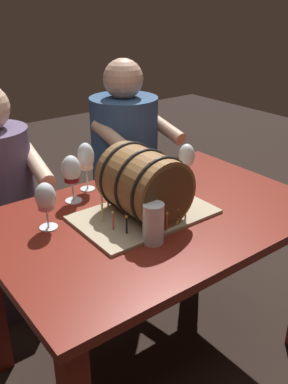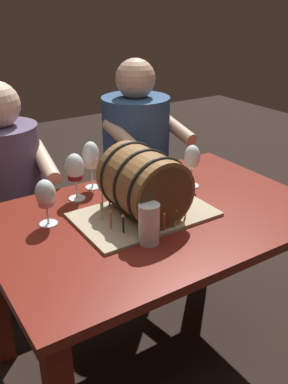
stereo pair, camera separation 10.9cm
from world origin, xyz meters
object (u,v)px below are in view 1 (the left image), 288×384
beer_pint (153,226)px  person_seated_left (2,214)px  wine_glass_amber (121,157)px  dining_table (155,239)px  person_seated_right (125,172)px  wine_glass_white (86,159)px  wine_glass_red (71,171)px  barrel_cake (144,186)px  wine_glass_rose (46,199)px  wine_glass_empty (187,157)px

beer_pint → person_seated_left: bearing=104.1°
wine_glass_amber → dining_table: bearing=-98.5°
beer_pint → person_seated_right: person_seated_right is taller
wine_glass_white → wine_glass_red: (-0.10, -0.07, -0.01)m
barrel_cake → wine_glass_red: (-0.15, 0.28, 0.01)m
wine_glass_red → beer_pint: bearing=-82.2°
wine_glass_rose → beer_pint: bearing=-51.9°
wine_glass_empty → beer_pint: wine_glass_empty is taller
wine_glass_white → wine_glass_red: wine_glass_white is taller
wine_glass_amber → person_seated_left: person_seated_left is taller
wine_glass_rose → wine_glass_white: 0.35m
wine_glass_red → person_seated_right: (0.56, 0.44, -0.29)m
wine_glass_empty → wine_glass_rose: size_ratio=1.07×
barrel_cake → wine_glass_amber: (0.10, 0.29, 0.01)m
wine_glass_amber → wine_glass_empty: bearing=-36.6°
beer_pint → person_seated_right: (0.50, 0.88, -0.22)m
wine_glass_amber → person_seated_left: (-0.41, 0.43, -0.32)m
beer_pint → wine_glass_rose: bearing=128.1°
wine_glass_empty → beer_pint: bearing=-144.9°
barrel_cake → wine_glass_white: barrel_cake is taller
wine_glass_amber → wine_glass_red: wine_glass_red is taller
person_seated_right → wine_glass_red: bearing=-141.8°
wine_glass_empty → wine_glass_amber: (-0.23, 0.17, 0.00)m
wine_glass_amber → wine_glass_red: bearing=-176.6°
person_seated_left → person_seated_right: person_seated_right is taller
wine_glass_rose → person_seated_left: 0.66m
wine_glass_empty → wine_glass_amber: bearing=143.4°
wine_glass_amber → beer_pint: wine_glass_amber is taller
wine_glass_empty → wine_glass_amber: wine_glass_empty is taller
person_seated_left → person_seated_right: (0.72, 0.00, 0.04)m
wine_glass_amber → wine_glass_red: (-0.24, -0.01, 0.00)m
wine_glass_amber → wine_glass_white: bearing=160.2°
wine_glass_white → wine_glass_amber: wine_glass_white is taller
wine_glass_red → person_seated_left: bearing=110.1°
dining_table → barrel_cake: (-0.05, 0.01, 0.24)m
wine_glass_white → wine_glass_amber: (0.14, -0.05, -0.01)m
wine_glass_rose → wine_glass_white: size_ratio=0.84×
dining_table → wine_glass_amber: wine_glass_amber is taller
wine_glass_empty → wine_glass_white: 0.43m
person_seated_right → wine_glass_white: bearing=-140.6°
wine_glass_white → beer_pint: 0.52m
wine_glass_red → wine_glass_white: bearing=32.2°
wine_glass_amber → beer_pint: (-0.18, -0.46, -0.07)m
wine_glass_rose → wine_glass_amber: wine_glass_amber is taller
wine_glass_rose → wine_glass_red: 0.23m
wine_glass_rose → wine_glass_amber: bearing=19.9°
dining_table → wine_glass_empty: size_ratio=6.66×
wine_glass_amber → beer_pint: size_ratio=1.31×
dining_table → wine_glass_amber: 0.39m
dining_table → beer_pint: 0.28m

